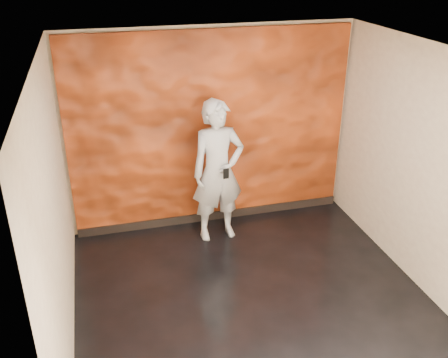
% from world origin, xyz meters
% --- Properties ---
extents(room, '(4.02, 4.02, 2.81)m').
position_xyz_m(room, '(0.00, 0.00, 1.40)').
color(room, black).
rests_on(room, ground).
extents(feature_wall, '(3.90, 0.06, 2.75)m').
position_xyz_m(feature_wall, '(0.00, 1.96, 1.38)').
color(feature_wall, '#D44E18').
rests_on(feature_wall, ground).
extents(baseboard, '(3.90, 0.04, 0.12)m').
position_xyz_m(baseboard, '(0.00, 1.92, 0.06)').
color(baseboard, black).
rests_on(baseboard, ground).
extents(man, '(0.75, 0.52, 1.96)m').
position_xyz_m(man, '(-0.04, 1.48, 0.98)').
color(man, '#979EA6').
rests_on(man, ground).
extents(phone, '(0.08, 0.02, 0.14)m').
position_xyz_m(phone, '(-0.00, 1.20, 1.07)').
color(phone, black).
rests_on(phone, man).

